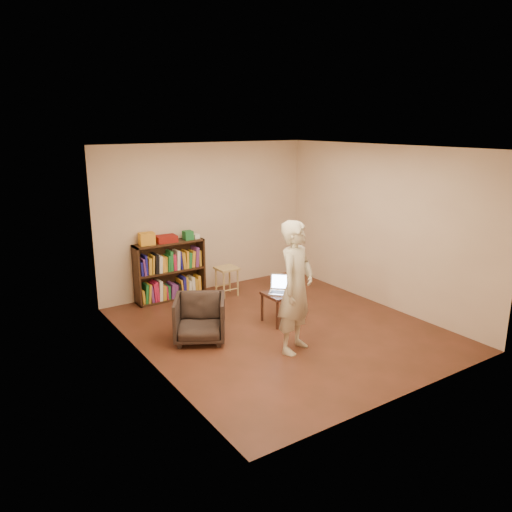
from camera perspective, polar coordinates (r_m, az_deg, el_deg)
floor at (r=7.40m, az=2.86°, el=-8.28°), size 4.50×4.50×0.00m
ceiling at (r=6.80m, az=3.15°, el=12.28°), size 4.50×4.50×0.00m
wall_back at (r=8.86m, az=-5.70°, el=4.38°), size 4.00×0.00×4.00m
wall_left at (r=6.05m, az=-12.44°, el=-0.90°), size 0.00×4.50×4.50m
wall_right at (r=8.31m, az=14.19°, el=3.29°), size 0.00×4.50×4.50m
bookshelf at (r=8.58m, az=-9.82°, el=-2.03°), size 1.20×0.30×1.00m
box_yellow at (r=8.28m, az=-12.37°, el=1.94°), size 0.26×0.20×0.20m
red_cloth at (r=8.41m, az=-10.23°, el=1.95°), size 0.35×0.27×0.11m
box_green at (r=8.53m, az=-7.79°, el=2.37°), size 0.15×0.15×0.15m
box_white at (r=8.60m, az=-6.87°, el=2.26°), size 0.11×0.11×0.08m
stool at (r=8.65m, az=-3.37°, el=-1.92°), size 0.35×0.35×0.51m
armchair at (r=6.95m, az=-6.43°, el=-7.11°), size 0.94×0.94×0.63m
side_table at (r=7.49m, az=2.80°, el=-4.80°), size 0.45×0.45×0.46m
laptop at (r=7.48m, az=2.88°, el=-3.72°), size 0.46×0.46×0.26m
person at (r=6.44m, az=4.60°, el=-3.58°), size 0.75×0.65×1.74m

